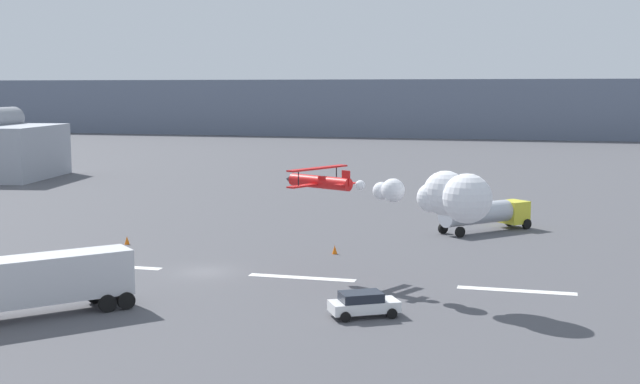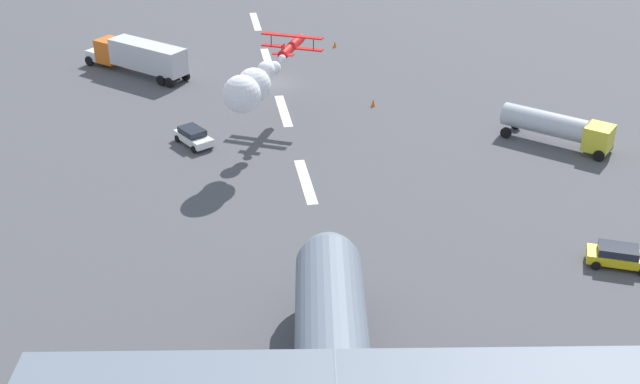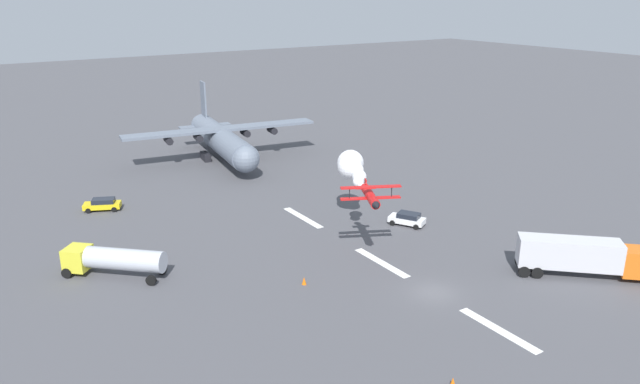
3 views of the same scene
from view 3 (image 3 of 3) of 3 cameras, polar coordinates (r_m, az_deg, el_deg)
ground_plane at (r=56.84m, az=10.69°, el=-9.31°), size 440.00×440.00×0.00m
runway_stripe_2 at (r=52.39m, az=16.53°, el=-12.37°), size 8.00×0.90×0.01m
runway_stripe_3 at (r=61.90m, az=5.82°, el=-6.65°), size 8.00×0.90×0.01m
runway_stripe_4 at (r=73.36m, az=-1.63°, el=-2.43°), size 8.00×0.90×0.01m
cargo_transport_plane at (r=97.66m, az=-9.08°, el=4.79°), size 26.88×31.19×11.32m
stunt_biplane_red at (r=69.02m, az=3.12°, el=2.25°), size 15.79×10.06×3.18m
semi_truck_orange at (r=63.29m, az=23.71°, el=-5.54°), size 11.19×11.70×3.70m
fuel_tanker_truck at (r=61.41m, az=-18.96°, el=-6.04°), size 8.57×8.89×2.90m
followme_car_yellow at (r=71.49m, az=8.26°, el=-2.50°), size 4.50×3.62×1.52m
airport_staff_sedan at (r=80.27m, az=-19.85°, el=-1.08°), size 3.48×4.79×1.52m
traffic_cone_near at (r=44.92m, az=12.43°, el=-17.13°), size 0.44×0.44×0.75m
traffic_cone_far at (r=57.17m, az=-1.51°, el=-8.37°), size 0.44×0.44×0.75m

